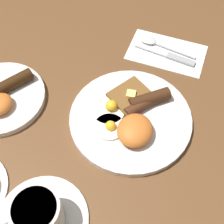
# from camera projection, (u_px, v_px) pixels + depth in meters

# --- Properties ---
(ground_plane) EXTENTS (3.00, 3.00, 0.00)m
(ground_plane) POSITION_uv_depth(u_px,v_px,m) (130.00, 121.00, 0.68)
(ground_plane) COLOR brown
(breakfast_plate_near) EXTENTS (0.27, 0.27, 0.05)m
(breakfast_plate_near) POSITION_uv_depth(u_px,v_px,m) (131.00, 117.00, 0.67)
(breakfast_plate_near) COLOR silver
(breakfast_plate_near) RESTS_ON ground_plane
(breakfast_plate_far) EXTENTS (0.20, 0.20, 0.04)m
(breakfast_plate_far) POSITION_uv_depth(u_px,v_px,m) (0.00, 97.00, 0.71)
(breakfast_plate_far) COLOR silver
(breakfast_plate_far) RESTS_ON ground_plane
(teacup_near) EXTENTS (0.17, 0.17, 0.08)m
(teacup_near) POSITION_uv_depth(u_px,v_px,m) (39.00, 216.00, 0.54)
(teacup_near) COLOR silver
(teacup_near) RESTS_ON ground_plane
(napkin) EXTENTS (0.13, 0.20, 0.01)m
(napkin) POSITION_uv_depth(u_px,v_px,m) (166.00, 52.00, 0.80)
(napkin) COLOR white
(napkin) RESTS_ON ground_plane
(knife) EXTENTS (0.02, 0.16, 0.01)m
(knife) POSITION_uv_depth(u_px,v_px,m) (168.00, 55.00, 0.79)
(knife) COLOR silver
(knife) RESTS_ON napkin
(spoon) EXTENTS (0.03, 0.15, 0.01)m
(spoon) POSITION_uv_depth(u_px,v_px,m) (154.00, 42.00, 0.81)
(spoon) COLOR silver
(spoon) RESTS_ON napkin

